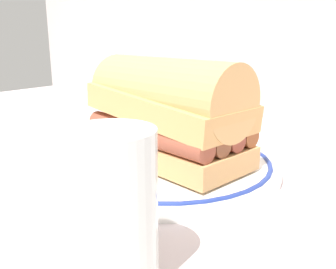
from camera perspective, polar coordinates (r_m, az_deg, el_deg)
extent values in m
plane|color=beige|center=(0.47, -3.22, -5.17)|extent=(1.50, 1.50, 0.00)
cylinder|color=white|center=(0.46, 0.00, -4.70)|extent=(0.27, 0.27, 0.01)
torus|color=navy|center=(0.46, 0.00, -4.00)|extent=(0.25, 0.25, 0.01)
cube|color=tan|center=(0.45, 0.00, -2.08)|extent=(0.21, 0.12, 0.03)
cylinder|color=#984B36|center=(0.42, -3.77, 0.12)|extent=(0.19, 0.05, 0.02)
cylinder|color=brown|center=(0.44, -1.21, 0.72)|extent=(0.19, 0.05, 0.02)
cylinder|color=brown|center=(0.45, 1.17, 1.29)|extent=(0.19, 0.05, 0.02)
cylinder|color=#98522D|center=(0.47, 3.37, 1.81)|extent=(0.19, 0.05, 0.02)
cube|color=tan|center=(0.44, 0.00, 4.45)|extent=(0.21, 0.12, 0.05)
cylinder|color=tan|center=(0.44, 0.00, 6.38)|extent=(0.21, 0.11, 0.08)
cylinder|color=silver|center=(0.25, -8.63, -11.31)|extent=(0.06, 0.06, 0.11)
cylinder|color=gold|center=(0.26, -8.43, -15.76)|extent=(0.05, 0.05, 0.06)
cylinder|color=white|center=(0.69, 6.36, 3.93)|extent=(0.03, 0.03, 0.06)
sphere|color=silver|center=(0.68, 6.45, 7.03)|extent=(0.03, 0.03, 0.03)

